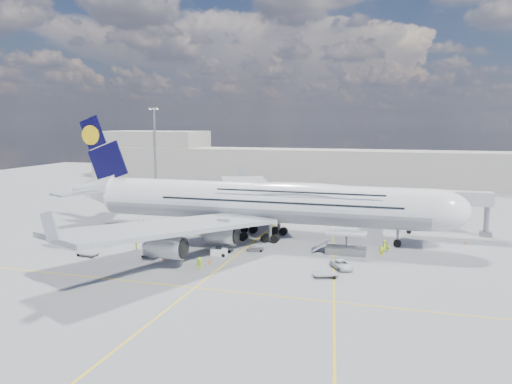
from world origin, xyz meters
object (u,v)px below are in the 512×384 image
(service_van, at_px, (342,265))
(crew_wing, at_px, (136,243))
(cone_wing_left_inner, at_px, (211,218))
(cargo_loader, at_px, (345,246))
(airliner, at_px, (261,201))
(crew_tug, at_px, (199,264))
(dolly_nose_near, at_px, (255,249))
(cone_tail, at_px, (144,220))
(dolly_row_a, at_px, (88,254))
(dolly_row_c, at_px, (223,250))
(catering_truck_outer, at_px, (268,196))
(jet_bridge, at_px, (426,200))
(cone_nose, at_px, (466,242))
(cone_wing_right_inner, at_px, (210,261))
(baggage_tug, at_px, (219,252))
(light_mast, at_px, (155,153))
(crew_loader, at_px, (387,247))
(cone_wing_right_outer, at_px, (164,258))
(dolly_nose_far, at_px, (326,275))
(dolly_back, at_px, (107,239))
(crew_van, at_px, (384,245))
(catering_truck_inner, at_px, (216,209))
(dolly_row_b, at_px, (150,251))
(crew_nose, at_px, (382,251))
(cone_wing_left_outer, at_px, (228,207))

(service_van, height_order, crew_wing, crew_wing)
(cone_wing_left_inner, bearing_deg, cargo_loader, -33.22)
(airliner, distance_m, crew_tug, 23.62)
(dolly_nose_near, xyz_separation_m, cone_tail, (-31.00, 17.72, -0.06))
(dolly_row_a, height_order, dolly_row_c, dolly_row_c)
(catering_truck_outer, relative_size, crew_wing, 3.20)
(jet_bridge, height_order, cone_nose, jet_bridge)
(service_van, relative_size, cone_wing_right_inner, 7.32)
(cone_wing_right_inner, bearing_deg, baggage_tug, 91.82)
(dolly_row_a, xyz_separation_m, dolly_row_c, (20.05, 8.80, 0.01))
(light_mast, distance_m, crew_loader, 75.52)
(cone_wing_right_inner, distance_m, cone_wing_right_outer, 7.72)
(dolly_nose_far, relative_size, crew_tug, 1.88)
(crew_loader, bearing_deg, dolly_nose_far, -63.17)
(dolly_row_c, height_order, dolly_back, dolly_back)
(cone_nose, bearing_deg, crew_van, -147.14)
(airliner, bearing_deg, service_van, -42.99)
(dolly_nose_near, distance_m, cone_wing_right_inner, 10.13)
(crew_wing, xyz_separation_m, cone_wing_left_inner, (2.67, 27.79, -0.72))
(catering_truck_outer, relative_size, cone_wing_right_inner, 9.85)
(dolly_row_a, height_order, baggage_tug, baggage_tug)
(cone_wing_right_inner, bearing_deg, cone_wing_left_inner, 111.50)
(catering_truck_inner, xyz_separation_m, catering_truck_outer, (6.15, 23.17, -0.00))
(jet_bridge, bearing_deg, crew_tug, -133.82)
(dolly_row_b, bearing_deg, service_van, 5.44)
(dolly_back, height_order, service_van, dolly_back)
(dolly_back, distance_m, cone_wing_left_inner, 28.48)
(crew_wing, bearing_deg, dolly_row_c, -91.46)
(dolly_nose_near, bearing_deg, crew_wing, 166.89)
(dolly_nose_near, distance_m, baggage_tug, 6.71)
(catering_truck_outer, bearing_deg, jet_bridge, -37.40)
(crew_nose, height_order, cone_nose, crew_nose)
(dolly_row_b, height_order, dolly_back, dolly_back)
(dolly_nose_near, height_order, catering_truck_outer, catering_truck_outer)
(jet_bridge, xyz_separation_m, catering_truck_inner, (-45.42, 6.78, -5.11))
(cone_tail, bearing_deg, cone_wing_left_outer, 60.42)
(crew_nose, relative_size, crew_tug, 0.92)
(catering_truck_inner, distance_m, cone_tail, 16.46)
(cone_nose, relative_size, cone_wing_left_outer, 0.82)
(dolly_row_b, bearing_deg, dolly_nose_far, -3.61)
(dolly_nose_near, height_order, cone_tail, cone_tail)
(dolly_nose_far, relative_size, catering_truck_inner, 0.58)
(light_mast, bearing_deg, catering_truck_outer, 10.92)
(cone_nose, bearing_deg, dolly_nose_near, -155.66)
(dolly_row_a, xyz_separation_m, dolly_back, (-1.31, 7.46, 0.61))
(cargo_loader, bearing_deg, dolly_row_a, -161.28)
(cone_wing_right_outer, bearing_deg, baggage_tug, 31.28)
(airliner, distance_m, dolly_back, 28.40)
(jet_bridge, height_order, crew_van, jet_bridge)
(catering_truck_inner, relative_size, crew_tug, 3.25)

